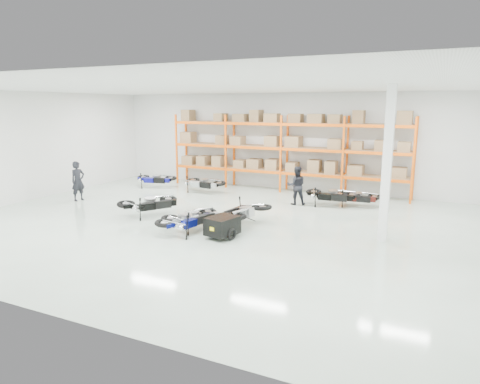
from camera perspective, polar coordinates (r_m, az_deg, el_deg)
The scene contains 14 objects.
room at distance 13.99m, azimuth -2.94°, elevation 4.59°, with size 18.00×18.00×18.00m.
pallet_rack at distance 19.88m, azimuth 5.91°, elevation 6.58°, with size 11.28×0.98×3.62m.
structural_column at distance 12.93m, azimuth 19.01°, elevation 3.43°, with size 0.25×0.25×4.50m, color white.
moto_blue_centre at distance 13.39m, azimuth -7.10°, elevation -3.25°, with size 0.78×1.76×1.08m, color #080E55, non-canonical shape.
moto_silver_left at distance 13.75m, azimuth -6.25°, elevation -2.89°, with size 0.77×1.72×1.05m, color #B2B5B9, non-canonical shape.
moto_black_far_left at distance 15.70m, azimuth -11.95°, elevation -1.06°, with size 0.85×1.91×1.17m, color black, non-canonical shape.
moto_touring_right at distance 14.19m, azimuth 0.61°, elevation -2.17°, with size 0.84×1.89×1.15m, color black, non-canonical shape.
trailer at distance 12.85m, azimuth -2.38°, elevation -4.54°, with size 0.91×1.59×0.65m.
moto_back_a at distance 21.22m, azimuth -11.28°, elevation 2.03°, with size 0.78×1.75×1.07m, color navy, non-canonical shape.
moto_back_b at distance 19.66m, azimuth -4.97°, elevation 1.54°, with size 0.81×1.82×1.11m, color #ACB1B5, non-canonical shape.
moto_back_c at distance 17.27m, azimuth 12.09°, elevation -0.01°, with size 0.82×1.85×1.13m, color black, non-canonical shape.
moto_back_d at distance 17.45m, azimuth 15.25°, elevation -0.28°, with size 0.72×1.62×0.99m, color #40100C, non-canonical shape.
person_left at distance 19.09m, azimuth -20.79°, elevation 1.37°, with size 0.60×0.40×1.66m, color black.
person_back at distance 17.26m, azimuth 7.53°, elevation 0.85°, with size 0.75×0.59×1.55m, color black.
Camera 1 is at (6.56, -12.25, 3.90)m, focal length 32.00 mm.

